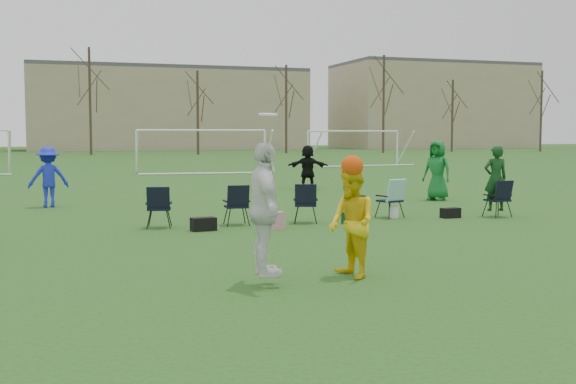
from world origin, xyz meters
name	(u,v)px	position (x,y,z in m)	size (l,w,h in m)	color
ground	(392,298)	(0.00, 0.00, 0.00)	(260.00, 260.00, 0.00)	#224E18
fielder_blue	(48,177)	(-4.30, 14.06, 0.90)	(1.16, 0.67, 1.80)	#1A2AC9
fielder_green_far	(437,170)	(7.85, 12.46, 0.99)	(0.96, 0.63, 1.97)	#126626
fielder_black	(308,167)	(5.49, 18.44, 0.87)	(1.62, 0.52, 1.75)	black
center_contest	(307,215)	(-0.71, 1.33, 0.99)	(2.06, 1.22, 2.47)	white
sideline_setup	(358,199)	(3.05, 8.02, 0.55)	(9.46, 2.06, 1.87)	#103A15
goal_mid	(202,139)	(4.00, 32.00, 1.92)	(7.40, 0.63, 2.46)	white
goal_right	(354,138)	(16.00, 38.00, 1.92)	(7.35, 1.14, 2.46)	white
tree_line	(93,106)	(0.24, 69.85, 5.09)	(110.28, 3.28, 11.40)	#382B21
building_row	(130,107)	(6.73, 96.00, 5.99)	(126.00, 16.00, 13.00)	tan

